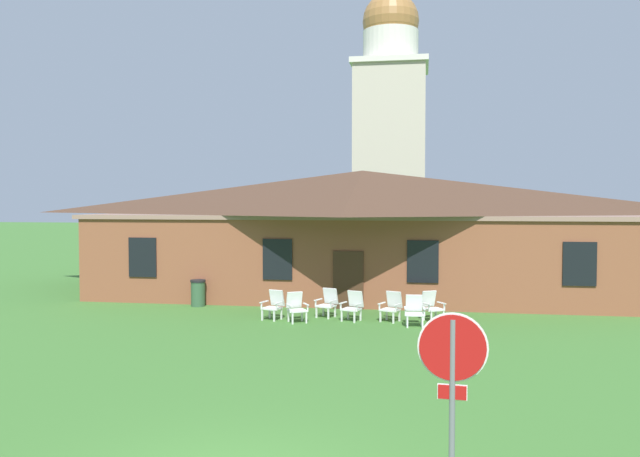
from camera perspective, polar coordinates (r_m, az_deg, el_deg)
brick_building at (r=27.64m, az=3.84°, el=-0.07°), size 21.84×10.40×5.22m
dome_tower at (r=44.58m, az=6.35°, el=8.70°), size 5.18×5.18×19.13m
stop_sign at (r=7.60m, az=11.86°, el=-13.07°), size 0.80×0.10×2.60m
lawn_chair_by_porch at (r=20.95m, az=-4.18°, el=-6.83°), size 0.76×0.81×0.96m
lawn_chair_near_door at (r=20.47m, az=-2.17°, el=-7.04°), size 0.83×0.86×0.96m
lawn_chair_left_end at (r=21.32m, az=0.70°, el=-6.66°), size 0.78×0.83×0.96m
lawn_chair_middle at (r=20.71m, az=2.99°, el=-6.93°), size 0.77×0.82×0.96m
lawn_chair_right_end at (r=20.72m, az=6.49°, el=-6.94°), size 0.79×0.83×0.96m
lawn_chair_far_side at (r=20.03m, az=8.51°, el=-7.28°), size 0.67×0.71×0.96m
lawn_chair_under_eave at (r=21.00m, az=10.02°, el=-6.83°), size 0.84×0.87×0.96m
trash_bin at (r=23.91m, az=-10.94°, el=-5.72°), size 0.56×0.56×0.98m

